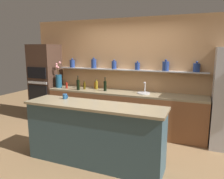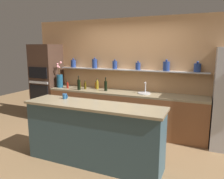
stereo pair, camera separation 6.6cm
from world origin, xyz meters
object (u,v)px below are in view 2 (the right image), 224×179
bottle_sauce_4 (96,85)px  coffee_mug (65,96)px  oven_tower (47,83)px  bottle_oil_3 (85,86)px  bottle_wine_0 (79,85)px  bottle_wine_1 (106,86)px  bottle_sauce_5 (68,85)px  bottle_oil_6 (97,85)px  flower_vase (60,80)px  bottle_oil_2 (80,85)px  sink_fixture (144,92)px

bottle_sauce_4 → coffee_mug: bearing=-82.2°
oven_tower → bottle_oil_3: size_ratio=9.43×
oven_tower → bottle_wine_0: 1.12m
bottle_wine_1 → oven_tower: bearing=178.6°
bottle_wine_1 → bottle_oil_3: 0.56m
bottle_sauce_4 → bottle_sauce_5: size_ratio=1.02×
bottle_sauce_4 → oven_tower: bearing=-173.3°
bottle_sauce_5 → coffee_mug: 1.63m
bottle_oil_6 → bottle_oil_3: bearing=-152.0°
bottle_wine_1 → bottle_sauce_4: size_ratio=1.74×
flower_vase → bottle_oil_6: (0.99, 0.17, -0.09)m
oven_tower → bottle_wine_1: (1.76, -0.04, 0.04)m
bottle_oil_2 → bottle_oil_3: size_ratio=0.99×
bottle_wine_0 → bottle_oil_6: bearing=37.2°
bottle_wine_0 → bottle_sauce_5: bottle_wine_0 is taller
flower_vase → coffee_mug: 1.80m
sink_fixture → bottle_sauce_5: (-1.95, -0.11, 0.05)m
oven_tower → sink_fixture: (2.67, 0.01, -0.06)m
bottle_wine_0 → bottle_oil_2: 0.23m
oven_tower → bottle_oil_2: (1.00, 0.03, -0.00)m
bottle_oil_2 → bottle_sauce_4: (0.40, 0.13, -0.00)m
flower_vase → oven_tower: bearing=171.5°
sink_fixture → bottle_oil_6: size_ratio=1.10×
bottle_oil_2 → bottle_sauce_5: bearing=-155.3°
bottle_oil_3 → coffee_mug: size_ratio=2.13×
bottle_oil_3 → bottle_oil_6: size_ratio=0.84×
bottle_wine_0 → bottle_sauce_4: bearing=49.5°
bottle_oil_3 → bottle_sauce_5: bearing=-173.5°
sink_fixture → bottle_oil_3: size_ratio=1.32×
bottle_wine_1 → bottle_oil_6: 0.33m
bottle_wine_1 → bottle_oil_6: bottle_wine_1 is taller
bottle_sauce_4 → bottle_oil_6: bearing=-43.9°
flower_vase → bottle_oil_3: bearing=2.4°
sink_fixture → bottle_wine_1: bottle_wine_1 is taller
bottle_sauce_4 → bottle_sauce_5: bottle_sauce_4 is taller
sink_fixture → bottle_oil_6: (-1.21, 0.08, 0.08)m
bottle_wine_0 → bottle_sauce_5: size_ratio=1.85×
bottle_wine_0 → bottle_oil_2: bottle_wine_0 is taller
sink_fixture → bottle_oil_2: bearing=179.4°
oven_tower → bottle_wine_0: size_ratio=5.95×
sink_fixture → bottle_oil_6: bottle_oil_6 is taller
bottle_sauce_4 → bottle_oil_2: bearing=-161.4°
bottle_wine_0 → bottle_oil_6: size_ratio=1.32×
sink_fixture → bottle_oil_2: 1.67m
flower_vase → bottle_oil_6: flower_vase is taller
oven_tower → bottle_oil_6: (1.47, 0.10, 0.02)m
flower_vase → bottle_oil_2: (0.52, 0.10, -0.12)m
bottle_wine_0 → bottle_oil_2: (-0.11, 0.20, -0.05)m
bottle_sauce_4 → bottle_oil_3: bearing=-133.0°
flower_vase → bottle_oil_2: size_ratio=3.15×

